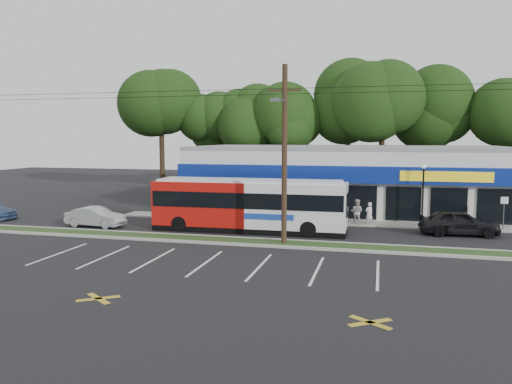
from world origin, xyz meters
The scene contains 15 objects.
ground centered at (0.00, 0.00, 0.00)m, with size 120.00×120.00×0.00m, color black.
grass_strip centered at (0.00, 1.00, 0.06)m, with size 40.00×1.60×0.12m, color #263716.
curb_south centered at (0.00, 0.15, 0.07)m, with size 40.00×0.25×0.14m, color #9E9E93.
curb_north centered at (0.00, 1.85, 0.07)m, with size 40.00×0.25×0.14m, color #9E9E93.
sidewalk centered at (5.00, 9.00, 0.05)m, with size 32.00×2.20×0.10m, color #9E9E93.
strip_mall centered at (5.50, 15.91, 2.65)m, with size 25.00×12.55×5.30m.
utility_pole centered at (2.83, 0.93, 5.41)m, with size 50.00×2.77×10.00m.
lamp_post centered at (11.00, 8.80, 2.67)m, with size 0.30×0.30×4.25m.
sign_post centered at (16.00, 8.57, 1.56)m, with size 0.45×0.10×2.23m.
tree_line centered at (4.00, 26.00, 8.42)m, with size 46.76×6.76×11.83m.
metrobus centered at (0.05, 4.50, 1.78)m, with size 12.52×2.82×3.35m.
car_dark centered at (13.00, 6.36, 0.81)m, with size 1.91×4.75×1.62m, color black.
car_silver centered at (-10.47, 3.50, 0.67)m, with size 1.42×4.06×1.34m, color #A0A3A7.
pedestrian_a centered at (7.51, 8.49, 0.80)m, with size 0.59×0.39×1.61m, color white.
pedestrian_b centered at (6.67, 8.50, 0.90)m, with size 0.87×0.68×1.79m, color #B8AAA5.
Camera 1 is at (8.20, -26.23, 6.06)m, focal length 35.00 mm.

